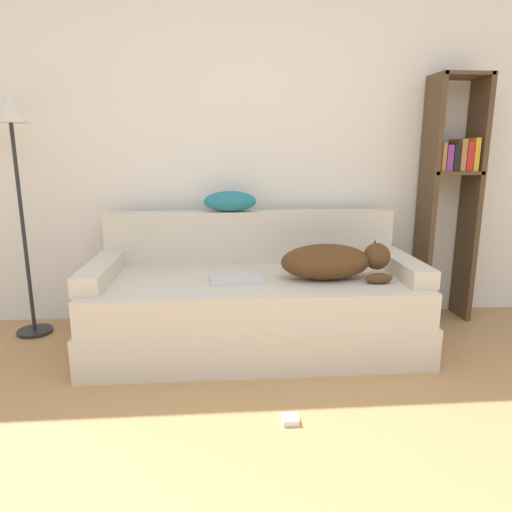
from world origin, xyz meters
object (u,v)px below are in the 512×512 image
at_px(dog, 333,261).
at_px(throw_pillow, 230,201).
at_px(laptop, 237,279).
at_px(bookshelf, 451,186).
at_px(couch, 255,311).
at_px(floor_lamp, 14,145).
at_px(power_adapter, 290,419).

xyz_separation_m(dog, throw_pillow, (-0.60, 0.48, 0.31)).
bearing_deg(laptop, bookshelf, 12.55).
bearing_deg(bookshelf, dog, -151.80).
distance_m(dog, bookshelf, 1.15).
height_order(couch, bookshelf, bookshelf).
bearing_deg(dog, bookshelf, 28.20).
bearing_deg(floor_lamp, dog, -11.79).
distance_m(throw_pillow, power_adapter, 1.53).
distance_m(laptop, floor_lamp, 1.62).
relative_size(couch, floor_lamp, 1.29).
bearing_deg(throw_pillow, floor_lamp, -177.01).
xyz_separation_m(couch, power_adapter, (0.10, -0.87, -0.21)).
relative_size(laptop, floor_lamp, 0.22).
relative_size(dog, throw_pillow, 1.87).
xyz_separation_m(throw_pillow, bookshelf, (1.55, 0.04, 0.09)).
relative_size(couch, laptop, 5.90).
bearing_deg(throw_pillow, laptop, -86.70).
distance_m(dog, power_adapter, 1.02).
bearing_deg(dog, throw_pillow, 141.67).
distance_m(couch, laptop, 0.28).
relative_size(bookshelf, floor_lamp, 1.10).
xyz_separation_m(laptop, throw_pillow, (-0.03, 0.46, 0.41)).
distance_m(couch, bookshelf, 1.65).
distance_m(couch, power_adapter, 0.90).
height_order(bookshelf, power_adapter, bookshelf).
height_order(bookshelf, floor_lamp, bookshelf).
bearing_deg(dog, laptop, 178.84).
bearing_deg(couch, bookshelf, 16.29).
distance_m(throw_pillow, bookshelf, 1.56).
height_order(couch, throw_pillow, throw_pillow).
bearing_deg(laptop, throw_pillow, 87.74).
bearing_deg(bookshelf, floor_lamp, -177.91).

